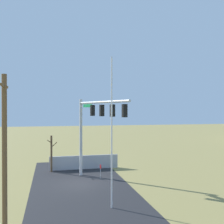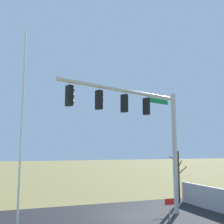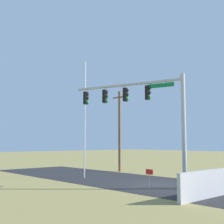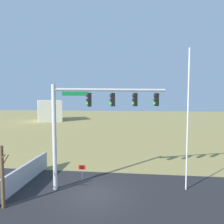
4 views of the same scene
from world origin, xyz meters
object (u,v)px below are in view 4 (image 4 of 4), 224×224
(signal_mast, at_px, (92,113))
(bare_tree, at_px, (2,176))
(open_sign, at_px, (82,169))
(flagpole, at_px, (188,120))
(distant_building, at_px, (49,110))

(signal_mast, relative_size, bare_tree, 2.14)
(signal_mast, height_order, open_sign, signal_mast)
(flagpole, distance_m, distant_building, 47.51)
(signal_mast, bearing_deg, distant_building, -63.03)
(flagpole, relative_size, open_sign, 7.95)
(open_sign, height_order, distant_building, distant_building)
(flagpole, height_order, open_sign, flagpole)
(signal_mast, xyz_separation_m, flagpole, (-6.57, -0.12, -0.48))
(flagpole, bearing_deg, open_sign, -5.10)
(bare_tree, bearing_deg, flagpole, -161.55)
(signal_mast, height_order, bare_tree, signal_mast)
(distant_building, bearing_deg, open_sign, 179.63)
(distant_building, bearing_deg, signal_mast, -179.66)
(signal_mast, xyz_separation_m, bare_tree, (4.53, 3.58, -3.43))
(signal_mast, relative_size, distant_building, 0.96)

